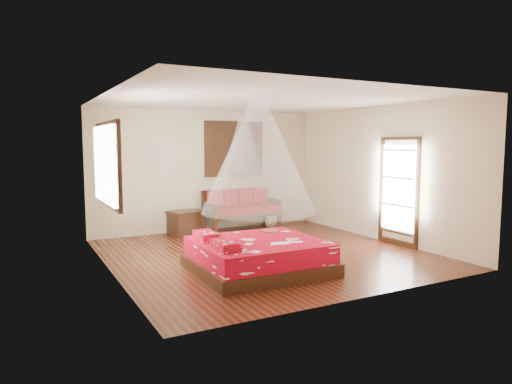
# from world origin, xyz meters

# --- Properties ---
(room) EXTENTS (5.54, 5.54, 2.84)m
(room) POSITION_xyz_m (0.00, 0.00, 1.40)
(room) COLOR black
(room) RESTS_ON ground
(bed) EXTENTS (2.04, 1.85, 0.63)m
(bed) POSITION_xyz_m (-0.68, -0.98, 0.25)
(bed) COLOR black
(bed) RESTS_ON floor
(daybed) EXTENTS (1.76, 0.78, 0.94)m
(daybed) POSITION_xyz_m (0.68, 2.38, 0.52)
(daybed) COLOR black
(daybed) RESTS_ON floor
(storage_chest) EXTENTS (0.87, 0.71, 0.53)m
(storage_chest) POSITION_xyz_m (-0.65, 2.45, 0.27)
(storage_chest) COLOR black
(storage_chest) RESTS_ON floor
(shutter_panel) EXTENTS (1.52, 0.06, 1.32)m
(shutter_panel) POSITION_xyz_m (0.68, 2.72, 1.90)
(shutter_panel) COLOR black
(shutter_panel) RESTS_ON wall_back
(window_left) EXTENTS (0.10, 1.74, 1.34)m
(window_left) POSITION_xyz_m (-2.71, 0.20, 1.70)
(window_left) COLOR black
(window_left) RESTS_ON wall_left
(glazed_door) EXTENTS (0.08, 1.02, 2.16)m
(glazed_door) POSITION_xyz_m (2.72, -0.60, 1.07)
(glazed_door) COLOR black
(glazed_door) RESTS_ON floor
(wine_tray) EXTENTS (0.27, 0.27, 0.22)m
(wine_tray) POSITION_xyz_m (-0.16, -0.46, 0.56)
(wine_tray) COLOR brown
(wine_tray) RESTS_ON bed
(mosquito_net_main) EXTENTS (1.80, 1.80, 1.80)m
(mosquito_net_main) POSITION_xyz_m (-0.67, -0.98, 1.85)
(mosquito_net_main) COLOR white
(mosquito_net_main) RESTS_ON ceiling
(mosquito_net_daybed) EXTENTS (0.99, 0.99, 1.50)m
(mosquito_net_daybed) POSITION_xyz_m (0.68, 2.25, 2.00)
(mosquito_net_daybed) COLOR white
(mosquito_net_daybed) RESTS_ON ceiling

